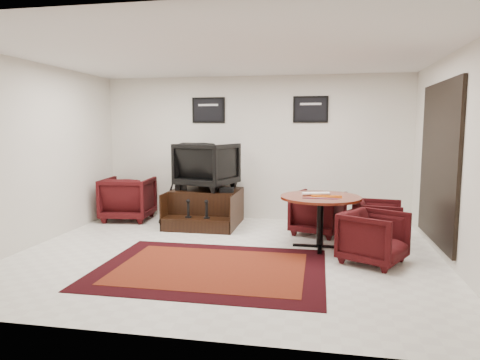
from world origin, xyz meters
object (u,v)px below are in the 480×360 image
shine_podium (206,208)px  armchair_side (128,196)px  table_chair_window (377,220)px  table_chair_back (318,211)px  meeting_table (321,202)px  shine_chair (207,163)px  table_chair_corner (374,235)px

shine_podium → armchair_side: bearing=176.9°
table_chair_window → table_chair_back: bearing=71.9°
meeting_table → table_chair_window: size_ratio=1.62×
shine_chair → table_chair_corner: 3.53m
table_chair_back → shine_podium: bearing=8.5°
shine_chair → armchair_side: 1.73m
table_chair_back → table_chair_window: (0.92, -0.44, -0.03)m
shine_chair → meeting_table: shine_chair is taller
meeting_table → table_chair_corner: bearing=-42.3°
armchair_side → table_chair_window: size_ratio=1.25×
shine_podium → table_chair_window: size_ratio=1.74×
meeting_table → table_chair_window: meeting_table is taller
table_chair_corner → armchair_side: bearing=95.5°
table_chair_corner → shine_podium: bearing=85.9°
shine_podium → table_chair_back: table_chair_back is taller
table_chair_back → table_chair_corner: size_ratio=1.05×
shine_podium → shine_chair: (-0.00, 0.14, 0.84)m
shine_chair → table_chair_corner: bearing=161.6°
meeting_table → table_chair_back: size_ratio=1.49×
armchair_side → table_chair_window: (4.59, -0.91, -0.09)m
shine_podium → armchair_side: 1.61m
meeting_table → table_chair_window: (0.88, 0.40, -0.32)m
shine_chair → table_chair_back: (2.08, -0.51, -0.74)m
shine_podium → shine_chair: shine_chair is taller
meeting_table → table_chair_corner: meeting_table is taller
table_chair_window → table_chair_corner: 1.05m
table_chair_back → table_chair_window: size_ratio=1.08×
shine_podium → table_chair_window: table_chair_window is taller
table_chair_window → table_chair_corner: size_ratio=0.97×
shine_chair → table_chair_back: shine_chair is taller
table_chair_back → table_chair_window: table_chair_back is taller
armchair_side → meeting_table: armchair_side is taller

